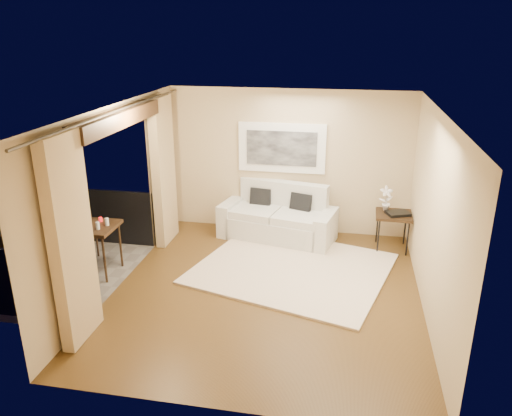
% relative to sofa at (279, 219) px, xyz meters
% --- Properties ---
extents(floor, '(5.00, 5.00, 0.00)m').
position_rel_sofa_xyz_m(floor, '(0.12, -2.09, -0.36)').
color(floor, brown).
rests_on(floor, ground).
extents(room_shell, '(5.00, 6.40, 5.00)m').
position_rel_sofa_xyz_m(room_shell, '(-2.01, -2.09, 2.16)').
color(room_shell, white).
rests_on(room_shell, ground).
extents(balcony, '(1.81, 2.60, 1.17)m').
position_rel_sofa_xyz_m(balcony, '(-3.19, -2.09, -0.18)').
color(balcony, '#605B56').
rests_on(balcony, ground).
extents(curtains, '(0.16, 4.80, 2.64)m').
position_rel_sofa_xyz_m(curtains, '(-1.99, -2.09, 0.98)').
color(curtains, tan).
rests_on(curtains, ground).
extents(artwork, '(1.62, 0.07, 0.92)m').
position_rel_sofa_xyz_m(artwork, '(-0.02, 0.37, 1.26)').
color(artwork, white).
rests_on(artwork, room_shell).
extents(rug, '(3.50, 3.24, 0.04)m').
position_rel_sofa_xyz_m(rug, '(0.41, -1.30, -0.34)').
color(rug, beige).
rests_on(rug, floor).
extents(sofa, '(2.24, 1.31, 1.01)m').
position_rel_sofa_xyz_m(sofa, '(0.00, 0.00, 0.00)').
color(sofa, silver).
rests_on(sofa, floor).
extents(side_table, '(0.63, 0.63, 0.67)m').
position_rel_sofa_xyz_m(side_table, '(2.05, -0.17, 0.25)').
color(side_table, black).
rests_on(side_table, floor).
extents(tray, '(0.46, 0.40, 0.05)m').
position_rel_sofa_xyz_m(tray, '(2.11, -0.21, 0.33)').
color(tray, black).
rests_on(tray, side_table).
extents(orchid, '(0.27, 0.21, 0.45)m').
position_rel_sofa_xyz_m(orchid, '(1.91, -0.03, 0.53)').
color(orchid, white).
rests_on(orchid, side_table).
extents(bistro_table, '(0.70, 0.70, 0.81)m').
position_rel_sofa_xyz_m(bistro_table, '(-2.64, -1.98, 0.38)').
color(bistro_table, black).
rests_on(bistro_table, balcony).
extents(balcony_chair_far, '(0.40, 0.40, 0.90)m').
position_rel_sofa_xyz_m(balcony_chair_far, '(-3.09, -1.67, 0.16)').
color(balcony_chair_far, black).
rests_on(balcony_chair_far, balcony).
extents(balcony_chair_near, '(0.43, 0.43, 0.96)m').
position_rel_sofa_xyz_m(balcony_chair_near, '(-3.58, -3.00, 0.20)').
color(balcony_chair_near, black).
rests_on(balcony_chair_near, balcony).
extents(ice_bucket, '(0.18, 0.18, 0.20)m').
position_rel_sofa_xyz_m(ice_bucket, '(-2.80, -1.90, 0.56)').
color(ice_bucket, silver).
rests_on(ice_bucket, bistro_table).
extents(candle, '(0.06, 0.06, 0.07)m').
position_rel_sofa_xyz_m(candle, '(-2.61, -1.79, 0.49)').
color(candle, red).
rests_on(candle, bistro_table).
extents(vase, '(0.04, 0.04, 0.18)m').
position_rel_sofa_xyz_m(vase, '(-2.67, -2.17, 0.55)').
color(vase, silver).
rests_on(vase, bistro_table).
extents(glass_a, '(0.06, 0.06, 0.12)m').
position_rel_sofa_xyz_m(glass_a, '(-2.50, -2.10, 0.52)').
color(glass_a, silver).
rests_on(glass_a, bistro_table).
extents(glass_b, '(0.06, 0.06, 0.12)m').
position_rel_sofa_xyz_m(glass_b, '(-2.44, -1.93, 0.52)').
color(glass_b, silver).
rests_on(glass_b, bistro_table).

